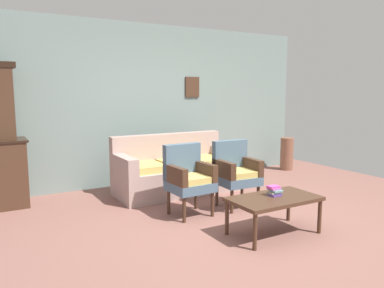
# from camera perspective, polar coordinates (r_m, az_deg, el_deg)

# --- Properties ---
(ground_plane) EXTENTS (7.68, 7.68, 0.00)m
(ground_plane) POSITION_cam_1_polar(r_m,az_deg,el_deg) (4.52, 6.72, -12.46)
(ground_plane) COLOR #84564C
(wall_back_with_decor) EXTENTS (6.40, 0.09, 2.70)m
(wall_back_with_decor) POSITION_cam_1_polar(r_m,az_deg,el_deg) (6.54, -7.02, 5.97)
(wall_back_with_decor) COLOR gray
(wall_back_with_decor) RESTS_ON ground
(floral_couch) EXTENTS (1.88, 0.81, 0.90)m
(floral_couch) POSITION_cam_1_polar(r_m,az_deg,el_deg) (5.90, -2.51, -4.23)
(floral_couch) COLOR tan
(floral_couch) RESTS_ON ground
(armchair_row_middle) EXTENTS (0.54, 0.52, 0.90)m
(armchair_row_middle) POSITION_cam_1_polar(r_m,az_deg,el_deg) (4.82, -0.57, -4.91)
(armchair_row_middle) COLOR slate
(armchair_row_middle) RESTS_ON ground
(armchair_near_cabinet) EXTENTS (0.55, 0.52, 0.90)m
(armchair_near_cabinet) POSITION_cam_1_polar(r_m,az_deg,el_deg) (5.19, 6.61, -4.03)
(armchair_near_cabinet) COLOR slate
(armchair_near_cabinet) RESTS_ON ground
(coffee_table) EXTENTS (1.00, 0.56, 0.42)m
(coffee_table) POSITION_cam_1_polar(r_m,az_deg,el_deg) (4.29, 12.29, -8.43)
(coffee_table) COLOR #472D1E
(coffee_table) RESTS_ON ground
(book_stack_on_table) EXTENTS (0.15, 0.13, 0.11)m
(book_stack_on_table) POSITION_cam_1_polar(r_m,az_deg,el_deg) (4.34, 12.37, -6.92)
(book_stack_on_table) COLOR #60439C
(book_stack_on_table) RESTS_ON coffee_table
(floor_vase_by_wall) EXTENTS (0.26, 0.26, 0.65)m
(floor_vase_by_wall) POSITION_cam_1_polar(r_m,az_deg,el_deg) (7.83, 14.13, -1.44)
(floor_vase_by_wall) COLOR brown
(floor_vase_by_wall) RESTS_ON ground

